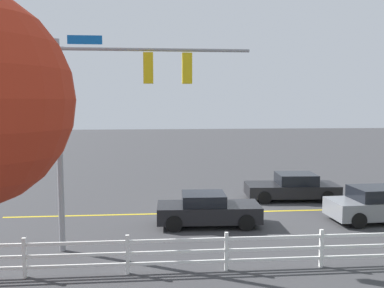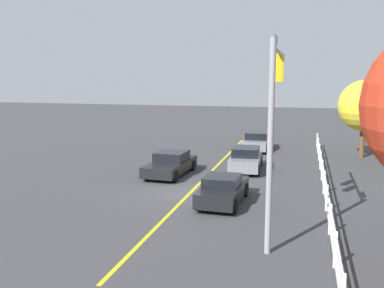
% 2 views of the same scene
% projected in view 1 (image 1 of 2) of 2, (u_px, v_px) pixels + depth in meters
% --- Properties ---
extents(ground_plane, '(120.00, 120.00, 0.00)m').
position_uv_depth(ground_plane, '(231.00, 212.00, 18.77)').
color(ground_plane, '#38383A').
extents(lane_center_stripe, '(28.00, 0.16, 0.01)m').
position_uv_depth(lane_center_stripe, '(317.00, 210.00, 19.12)').
color(lane_center_stripe, gold).
rests_on(lane_center_stripe, ground_plane).
extents(signal_assembly, '(6.36, 0.38, 7.08)m').
position_uv_depth(signal_assembly, '(113.00, 103.00, 13.54)').
color(signal_assembly, gray).
rests_on(signal_assembly, ground_plane).
extents(car_0, '(4.69, 2.19, 1.35)m').
position_uv_depth(car_0, '(292.00, 187.00, 21.14)').
color(car_0, black).
rests_on(car_0, ground_plane).
extents(car_1, '(4.51, 2.02, 1.45)m').
position_uv_depth(car_1, '(381.00, 205.00, 17.26)').
color(car_1, slate).
rests_on(car_1, ground_plane).
extents(car_2, '(4.17, 1.93, 1.32)m').
position_uv_depth(car_2, '(207.00, 210.00, 16.71)').
color(car_2, black).
rests_on(car_2, ground_plane).
extents(white_rail_fence, '(26.10, 0.10, 1.15)m').
position_uv_depth(white_rail_fence, '(367.00, 246.00, 12.58)').
color(white_rail_fence, white).
rests_on(white_rail_fence, ground_plane).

